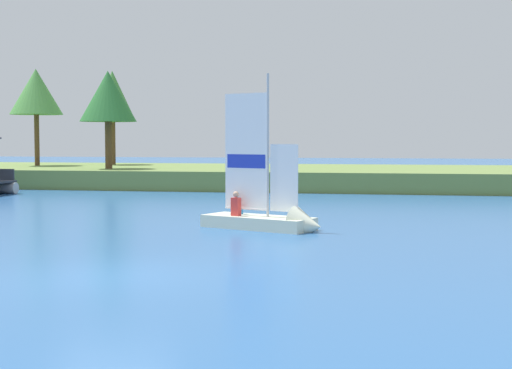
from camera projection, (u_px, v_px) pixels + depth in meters
name	position (u px, v px, depth m)	size (l,w,h in m)	color
ground_plane	(111.00, 276.00, 15.97)	(200.00, 200.00, 0.00)	#2D609E
shore_bank	(301.00, 176.00, 47.12)	(80.00, 13.84, 1.11)	olive
shoreline_tree_left	(36.00, 92.00, 50.40)	(3.49, 3.49, 6.46)	brown
shoreline_tree_midleft	(112.00, 95.00, 52.51)	(3.00, 3.00, 6.52)	brown
shoreline_tree_centre	(108.00, 97.00, 45.18)	(3.39, 3.39, 5.86)	brown
sailboat	(275.00, 218.00, 24.05)	(4.32, 2.79, 5.37)	silver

